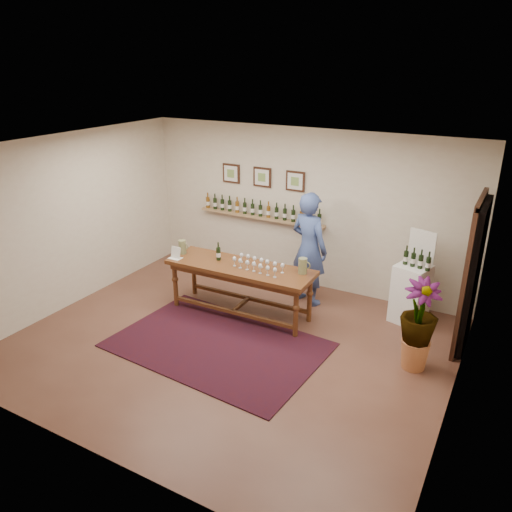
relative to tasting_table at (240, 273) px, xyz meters
The scene contains 14 objects.
ground 1.20m from the tasting_table, 69.35° to the right, with size 6.00×6.00×0.00m, color brown.
room_shell 2.66m from the tasting_table, 21.33° to the left, with size 6.00×6.00×6.00m.
rug 1.24m from the tasting_table, 78.42° to the right, with size 2.94×1.96×0.02m, color #4C0F0D.
tasting_table is the anchor object (origin of this frame).
table_glasses 0.37m from the tasting_table, ahead, with size 1.17×0.27×0.16m, color silver, non-canonical shape.
table_bottles 0.51m from the tasting_table, behind, with size 0.26×0.15×0.28m, color black, non-canonical shape.
pitcher_left 1.13m from the tasting_table, behind, with size 0.15×0.15×0.23m, color olive, non-canonical shape.
pitcher_right 1.03m from the tasting_table, 11.12° to the left, with size 0.15×0.15×0.24m, color olive, non-canonical shape.
menu_card 1.12m from the tasting_table, 167.91° to the right, with size 0.21×0.15×0.19m, color silver.
display_pedestal 2.66m from the tasting_table, 23.71° to the left, with size 0.47×0.47×0.94m, color white.
pedestal_bottles 2.69m from the tasting_table, 22.50° to the left, with size 0.28×0.07×0.28m, color black, non-canonical shape.
info_sign 2.79m from the tasting_table, 24.97° to the left, with size 0.42×0.02×0.57m, color silver.
potted_plant 2.80m from the tasting_table, ahead, with size 0.78×0.78×1.09m.
person 1.23m from the tasting_table, 50.55° to the left, with size 0.69×0.46×1.90m, color #384C86.
Camera 1 is at (3.36, -5.27, 3.86)m, focal length 35.00 mm.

